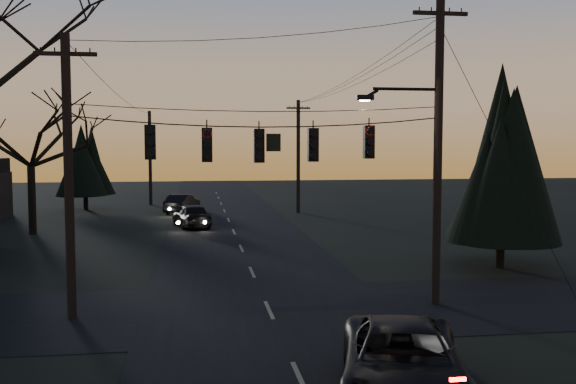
{
  "coord_description": "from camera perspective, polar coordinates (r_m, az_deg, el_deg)",
  "views": [
    {
      "loc": [
        -2.3,
        -9.79,
        5.29
      ],
      "look_at": [
        0.31,
        7.95,
        3.92
      ],
      "focal_mm": 40.0,
      "sensor_mm": 36.0,
      "label": 1
    }
  ],
  "objects": [
    {
      "name": "span_signal_assembly",
      "position": [
        19.9,
        -2.42,
        4.31
      ],
      "size": [
        11.5,
        0.44,
        1.56
      ],
      "color": "black",
      "rests_on": "ground"
    },
    {
      "name": "suv_near",
      "position": [
        13.86,
        10.17,
        -14.79
      ],
      "size": [
        3.79,
        5.89,
        1.51
      ],
      "primitive_type": "imported",
      "rotation": [
        0.0,
        0.0,
        -0.25
      ],
      "color": "black",
      "rests_on": "ground"
    },
    {
      "name": "main_road",
      "position": [
        30.34,
        -3.9,
        -5.65
      ],
      "size": [
        8.0,
        120.0,
        0.02
      ],
      "primitive_type": "cube",
      "color": "black",
      "rests_on": "ground"
    },
    {
      "name": "utility_pole_far_l",
      "position": [
        56.16,
        -12.09,
        -1.12
      ],
      "size": [
        0.3,
        0.3,
        8.0
      ],
      "primitive_type": null,
      "color": "black",
      "rests_on": "ground"
    },
    {
      "name": "sedan_oncoming_a",
      "position": [
        40.61,
        -8.56,
        -2.08
      ],
      "size": [
        2.71,
        4.7,
        1.5
      ],
      "primitive_type": "imported",
      "rotation": [
        0.0,
        0.0,
        3.36
      ],
      "color": "black",
      "rests_on": "ground"
    },
    {
      "name": "utility_pole_left",
      "position": [
        20.82,
        -18.63,
        -10.57
      ],
      "size": [
        1.8,
        0.3,
        8.5
      ],
      "primitive_type": null,
      "color": "black",
      "rests_on": "ground"
    },
    {
      "name": "utility_pole_far_r",
      "position": [
        48.71,
        0.91,
        -1.85
      ],
      "size": [
        1.8,
        0.3,
        8.5
      ],
      "primitive_type": null,
      "color": "black",
      "rests_on": "ground"
    },
    {
      "name": "bare_tree_dist",
      "position": [
        39.81,
        -21.95,
        4.38
      ],
      "size": [
        7.11,
        7.11,
        7.89
      ],
      "color": "black",
      "rests_on": "ground"
    },
    {
      "name": "utility_pole_right",
      "position": [
        21.92,
        12.95,
        -9.69
      ],
      "size": [
        5.0,
        0.3,
        10.0
      ],
      "primitive_type": null,
      "color": "black",
      "rests_on": "ground"
    },
    {
      "name": "sedan_oncoming_b",
      "position": [
        48.91,
        -9.37,
        -1.04
      ],
      "size": [
        2.77,
        4.57,
        1.42
      ],
      "primitive_type": "imported",
      "rotation": [
        0.0,
        0.0,
        2.83
      ],
      "color": "black",
      "rests_on": "ground"
    },
    {
      "name": "evergreen_dist",
      "position": [
        53.13,
        -17.61,
        2.63
      ],
      "size": [
        3.97,
        3.97,
        6.52
      ],
      "color": "black",
      "rests_on": "ground"
    },
    {
      "name": "evergreen_right",
      "position": [
        28.39,
        18.52,
        2.62
      ],
      "size": [
        4.29,
        4.29,
        7.87
      ],
      "color": "black",
      "rests_on": "ground"
    },
    {
      "name": "cross_road",
      "position": [
        20.61,
        -1.7,
        -10.47
      ],
      "size": [
        60.0,
        7.0,
        0.02
      ],
      "primitive_type": "cube",
      "color": "black",
      "rests_on": "ground"
    }
  ]
}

